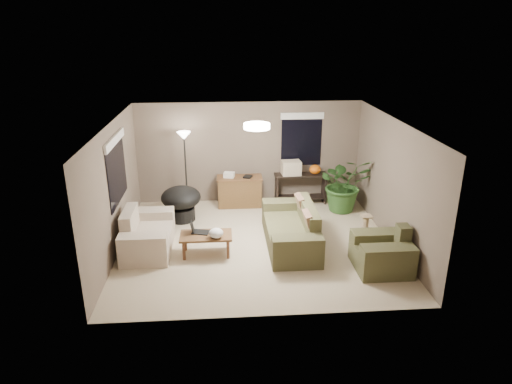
{
  "coord_description": "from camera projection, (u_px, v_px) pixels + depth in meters",
  "views": [
    {
      "loc": [
        -0.65,
        -8.42,
        4.24
      ],
      "look_at": [
        0.0,
        0.2,
        1.05
      ],
      "focal_mm": 32.0,
      "sensor_mm": 36.0,
      "label": 1
    }
  ],
  "objects": [
    {
      "name": "papasan_chair",
      "position": [
        181.0,
        201.0,
        10.35
      ],
      "size": [
        1.14,
        1.14,
        0.8
      ],
      "color": "black",
      "rests_on": "ground"
    },
    {
      "name": "desk",
      "position": [
        240.0,
        191.0,
        11.2
      ],
      "size": [
        1.1,
        0.5,
        0.75
      ],
      "color": "brown",
      "rests_on": "ground"
    },
    {
      "name": "cat_scratching_post",
      "position": [
        365.0,
        228.0,
        9.57
      ],
      "size": [
        0.32,
        0.32,
        0.5
      ],
      "color": "tan",
      "rests_on": "ground"
    },
    {
      "name": "houseplant",
      "position": [
        344.0,
        190.0,
        10.88
      ],
      "size": [
        1.22,
        1.35,
        1.05
      ],
      "primitive_type": "imported",
      "color": "#2D5923",
      "rests_on": "ground"
    },
    {
      "name": "console_table",
      "position": [
        300.0,
        186.0,
        11.38
      ],
      "size": [
        1.3,
        0.4,
        0.75
      ],
      "color": "black",
      "rests_on": "ground"
    },
    {
      "name": "plastic_bag",
      "position": [
        216.0,
        233.0,
        8.64
      ],
      "size": [
        0.35,
        0.34,
        0.19
      ],
      "primitive_type": "ellipsoid",
      "rotation": [
        0.0,
        0.0,
        0.42
      ],
      "color": "white",
      "rests_on": "coffee_table"
    },
    {
      "name": "floor_lamp",
      "position": [
        184.0,
        145.0,
        10.59
      ],
      "size": [
        0.32,
        0.32,
        1.91
      ],
      "color": "black",
      "rests_on": "ground"
    },
    {
      "name": "window_left",
      "position": [
        116.0,
        158.0,
        8.85
      ],
      "size": [
        0.05,
        1.56,
        1.33
      ],
      "color": "black",
      "rests_on": "room_shell"
    },
    {
      "name": "desk_papers",
      "position": [
        233.0,
        175.0,
        11.03
      ],
      "size": [
        0.72,
        0.31,
        0.12
      ],
      "color": "silver",
      "rests_on": "desk"
    },
    {
      "name": "armchair",
      "position": [
        382.0,
        254.0,
        8.32
      ],
      "size": [
        0.95,
        1.0,
        0.85
      ],
      "color": "brown",
      "rests_on": "ground"
    },
    {
      "name": "ceiling_fixture",
      "position": [
        257.0,
        126.0,
        8.54
      ],
      "size": [
        0.5,
        0.5,
        0.1
      ],
      "primitive_type": "cylinder",
      "color": "white",
      "rests_on": "room_shell"
    },
    {
      "name": "main_sofa",
      "position": [
        292.0,
        231.0,
        9.26
      ],
      "size": [
        0.95,
        2.2,
        0.85
      ],
      "color": "#4E4D2F",
      "rests_on": "ground"
    },
    {
      "name": "pumpkin",
      "position": [
        315.0,
        169.0,
        11.26
      ],
      "size": [
        0.32,
        0.32,
        0.23
      ],
      "primitive_type": "ellipsoid",
      "rotation": [
        0.0,
        0.0,
        0.16
      ],
      "color": "orange",
      "rests_on": "console_table"
    },
    {
      "name": "loveseat",
      "position": [
        147.0,
        236.0,
        9.04
      ],
      "size": [
        0.9,
        1.6,
        0.85
      ],
      "color": "beige",
      "rests_on": "ground"
    },
    {
      "name": "window_back",
      "position": [
        302.0,
        130.0,
        11.18
      ],
      "size": [
        1.06,
        0.05,
        1.33
      ],
      "color": "black",
      "rests_on": "room_shell"
    },
    {
      "name": "throw_pillows",
      "position": [
        305.0,
        214.0,
        9.15
      ],
      "size": [
        0.26,
        1.36,
        0.47
      ],
      "color": "#8C7251",
      "rests_on": "main_sofa"
    },
    {
      "name": "cardboard_box",
      "position": [
        291.0,
        168.0,
        11.2
      ],
      "size": [
        0.49,
        0.38,
        0.34
      ],
      "primitive_type": "cube",
      "rotation": [
        0.0,
        0.0,
        0.09
      ],
      "color": "beige",
      "rests_on": "console_table"
    },
    {
      "name": "laptop",
      "position": [
        197.0,
        230.0,
        8.86
      ],
      "size": [
        0.38,
        0.31,
        0.24
      ],
      "color": "black",
      "rests_on": "coffee_table"
    },
    {
      "name": "room_shell",
      "position": [
        257.0,
        186.0,
        8.95
      ],
      "size": [
        5.5,
        5.5,
        5.5
      ],
      "color": "#C0B18F",
      "rests_on": "ground"
    },
    {
      "name": "coffee_table",
      "position": [
        206.0,
        238.0,
        8.82
      ],
      "size": [
        1.0,
        0.55,
        0.42
      ],
      "color": "brown",
      "rests_on": "ground"
    }
  ]
}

